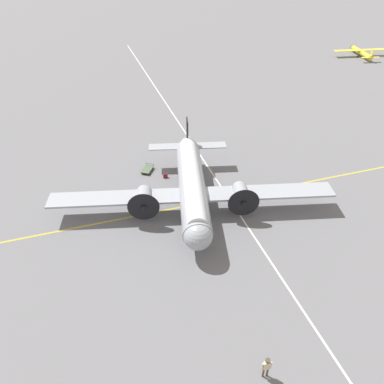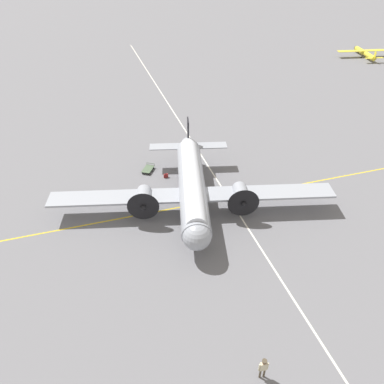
{
  "view_description": "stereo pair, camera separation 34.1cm",
  "coord_description": "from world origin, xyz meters",
  "px_view_note": "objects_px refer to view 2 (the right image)",
  "views": [
    {
      "loc": [
        -8.88,
        -27.78,
        22.96
      ],
      "look_at": [
        0.0,
        0.0,
        1.64
      ],
      "focal_mm": 35.0,
      "sensor_mm": 36.0,
      "label": 1
    },
    {
      "loc": [
        -8.56,
        -27.88,
        22.96
      ],
      "look_at": [
        0.0,
        0.0,
        1.64
      ],
      "focal_mm": 35.0,
      "sensor_mm": 36.0,
      "label": 2
    }
  ],
  "objects_px": {
    "passenger_boarding": "(180,169)",
    "baggage_cart": "(148,169)",
    "crew_foreground": "(263,367)",
    "suitcase_near_door": "(166,176)",
    "airliner_main": "(192,187)",
    "light_aircraft_distant": "(364,53)"
  },
  "relations": [
    {
      "from": "crew_foreground",
      "to": "suitcase_near_door",
      "type": "relative_size",
      "value": 3.66
    },
    {
      "from": "airliner_main",
      "to": "suitcase_near_door",
      "type": "xyz_separation_m",
      "value": [
        -1.18,
        5.98,
        -2.25
      ]
    },
    {
      "from": "airliner_main",
      "to": "passenger_boarding",
      "type": "distance_m",
      "value": 5.72
    },
    {
      "from": "passenger_boarding",
      "to": "suitcase_near_door",
      "type": "distance_m",
      "value": 1.77
    },
    {
      "from": "crew_foreground",
      "to": "light_aircraft_distant",
      "type": "bearing_deg",
      "value": 56.4
    },
    {
      "from": "crew_foreground",
      "to": "suitcase_near_door",
      "type": "height_order",
      "value": "crew_foreground"
    },
    {
      "from": "suitcase_near_door",
      "to": "baggage_cart",
      "type": "xyz_separation_m",
      "value": [
        -1.6,
        1.88,
        0.04
      ]
    },
    {
      "from": "crew_foreground",
      "to": "baggage_cart",
      "type": "bearing_deg",
      "value": 102.87
    },
    {
      "from": "baggage_cart",
      "to": "suitcase_near_door",
      "type": "bearing_deg",
      "value": 73.58
    },
    {
      "from": "crew_foreground",
      "to": "passenger_boarding",
      "type": "bearing_deg",
      "value": 95.55
    },
    {
      "from": "baggage_cart",
      "to": "light_aircraft_distant",
      "type": "height_order",
      "value": "light_aircraft_distant"
    },
    {
      "from": "crew_foreground",
      "to": "passenger_boarding",
      "type": "xyz_separation_m",
      "value": [
        1.14,
        22.84,
        -0.08
      ]
    },
    {
      "from": "passenger_boarding",
      "to": "baggage_cart",
      "type": "height_order",
      "value": "passenger_boarding"
    },
    {
      "from": "airliner_main",
      "to": "crew_foreground",
      "type": "height_order",
      "value": "airliner_main"
    },
    {
      "from": "light_aircraft_distant",
      "to": "crew_foreground",
      "type": "bearing_deg",
      "value": 148.87
    },
    {
      "from": "suitcase_near_door",
      "to": "light_aircraft_distant",
      "type": "distance_m",
      "value": 58.68
    },
    {
      "from": "crew_foreground",
      "to": "suitcase_near_door",
      "type": "xyz_separation_m",
      "value": [
        -0.36,
        23.29,
        -0.92
      ]
    },
    {
      "from": "suitcase_near_door",
      "to": "light_aircraft_distant",
      "type": "bearing_deg",
      "value": 32.31
    },
    {
      "from": "passenger_boarding",
      "to": "light_aircraft_distant",
      "type": "bearing_deg",
      "value": 102.17
    },
    {
      "from": "passenger_boarding",
      "to": "baggage_cart",
      "type": "bearing_deg",
      "value": -148.08
    },
    {
      "from": "baggage_cart",
      "to": "light_aircraft_distant",
      "type": "xyz_separation_m",
      "value": [
        51.2,
        29.49,
        0.6
      ]
    },
    {
      "from": "crew_foreground",
      "to": "light_aircraft_distant",
      "type": "height_order",
      "value": "light_aircraft_distant"
    }
  ]
}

